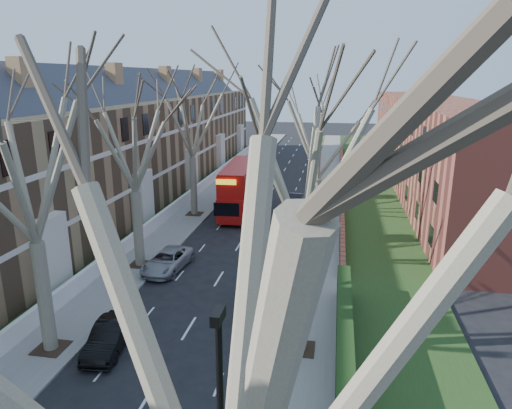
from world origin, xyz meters
The scene contains 18 objects.
pavement_left centered at (-6.00, 39.00, 0.06)m, with size 3.00×102.00×0.12m, color slate.
pavement_right centered at (6.00, 39.00, 0.06)m, with size 3.00×102.00×0.12m, color slate.
terrace_left centered at (-13.65, 31.00, 5.53)m, with size 9.70×78.00×13.60m.
flats_right centered at (17.46, 43.00, 4.98)m, with size 13.97×54.00×10.00m.
front_wall_left centered at (-7.65, 31.00, 0.62)m, with size 0.30×78.00×1.00m.
grass_verge_right centered at (10.50, 39.00, 0.15)m, with size 6.00×102.00×0.06m.
tree_left_mid centered at (-5.70, 6.00, 9.56)m, with size 10.50×10.50×14.71m.
tree_left_far centered at (-5.70, 16.00, 9.24)m, with size 10.15×10.15×14.22m.
tree_left_dist centered at (-5.70, 28.00, 9.56)m, with size 10.50×10.50×14.71m.
tree_right_near centered at (5.70, -6.00, 9.86)m, with size 10.85×10.85×15.20m.
tree_right_mid centered at (5.70, 8.00, 9.56)m, with size 10.50×10.50×14.71m.
tree_right_far centered at (5.70, 22.00, 9.24)m, with size 10.15×10.15×14.22m.
double_decker_bus centered at (-1.84, 29.92, 2.17)m, with size 3.14×10.64×4.42m.
car_left_mid centered at (-3.02, 6.61, 0.66)m, with size 1.40×4.02×1.33m, color black.
car_left_far centered at (-3.68, 15.78, 0.65)m, with size 2.14×4.65×1.29m, color #939297.
car_right_near centered at (3.48, 12.27, 0.75)m, with size 2.10×5.17×1.50m, color navy.
car_right_mid centered at (3.22, 19.25, 0.75)m, with size 1.76×4.38×1.49m, color gray.
car_right_far centered at (3.30, 33.02, 0.65)m, with size 1.37×3.92×1.29m, color black.
Camera 1 is at (6.98, -10.67, 12.29)m, focal length 32.00 mm.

